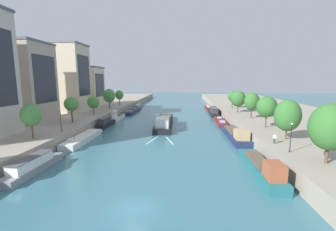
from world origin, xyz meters
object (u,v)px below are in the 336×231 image
tree_right_end_of_row (238,99)px  moored_boat_left_upstream (83,138)px  tree_right_third (267,107)px  moored_boat_right_upstream (235,134)px  moored_boat_left_end (118,117)px  lamppost_left_bank (61,118)px  tree_left_second (93,102)px  tree_right_far (288,116)px  tree_right_by_lamp (252,101)px  tree_left_past_mid (31,115)px  moored_boat_right_gap_after (213,112)px  tree_left_by_lamp (109,96)px  moored_boat_left_downstream (106,123)px  barge_midriver (164,122)px  tree_right_second (330,127)px  moored_boat_left_lone (139,106)px  moored_boat_left_gap_after (132,111)px  tree_left_nearest (71,104)px  moored_boat_right_lone (208,108)px  moored_boat_right_second (262,167)px  lamppost_right_bank (291,136)px  moored_boat_right_end (220,121)px  tree_left_distant (119,95)px  tree_right_midway (233,96)px  person_on_quay (275,138)px

tree_right_end_of_row → moored_boat_left_upstream: bearing=-143.8°
tree_right_third → moored_boat_right_upstream: bearing=-178.7°
moored_boat_left_end → lamppost_left_bank: (-3.52, -26.27, 3.99)m
tree_left_second → tree_right_far: tree_right_far is taller
tree_right_by_lamp → tree_right_end_of_row: tree_right_by_lamp is taller
moored_boat_left_upstream → tree_right_far: size_ratio=2.13×
tree_left_past_mid → lamppost_left_bank: tree_left_past_mid is taller
moored_boat_right_gap_after → tree_left_by_lamp: tree_left_by_lamp is taller
moored_boat_left_downstream → tree_left_past_mid: tree_left_past_mid is taller
tree_left_past_mid → tree_right_by_lamp: (43.70, 23.85, 0.31)m
moored_boat_left_downstream → moored_boat_right_upstream: bearing=-17.0°
barge_midriver → tree_right_second: size_ratio=3.39×
moored_boat_right_upstream → tree_right_third: (6.21, 0.14, 5.99)m
moored_boat_left_lone → moored_boat_left_gap_after: bearing=-88.5°
tree_left_by_lamp → lamppost_left_bank: 35.31m
tree_left_nearest → tree_left_by_lamp: (0.26, 26.31, 0.03)m
tree_right_by_lamp → moored_boat_right_upstream: bearing=-118.8°
moored_boat_left_lone → moored_boat_right_lone: (30.48, -4.31, -0.04)m
moored_boat_right_upstream → tree_left_nearest: bearing=175.6°
moored_boat_right_second → tree_left_past_mid: (-36.50, 6.60, 5.65)m
moored_boat_right_upstream → lamppost_right_bank: 17.34m
moored_boat_left_upstream → moored_boat_right_end: size_ratio=1.02×
tree_right_far → tree_right_end_of_row: tree_right_far is taller
tree_left_by_lamp → tree_left_distant: bearing=91.1°
moored_boat_right_upstream → tree_left_nearest: (-37.49, 2.90, 5.93)m
tree_left_by_lamp → tree_right_far: tree_left_by_lamp is taller
tree_left_by_lamp → tree_right_by_lamp: (43.82, -17.23, 0.03)m
moored_boat_left_downstream → moored_boat_right_gap_after: 38.72m
moored_boat_right_second → lamppost_left_bank: size_ratio=3.16×
moored_boat_left_upstream → tree_left_second: 21.26m
moored_boat_left_lone → lamppost_right_bank: 77.04m
moored_boat_left_downstream → tree_left_nearest: size_ratio=1.68×
moored_boat_left_upstream → tree_right_midway: size_ratio=2.38×
moored_boat_right_second → tree_right_by_lamp: (7.20, 30.46, 5.96)m
tree_right_far → tree_right_midway: size_ratio=1.11×
lamppost_left_bank → moored_boat_right_gap_after: bearing=48.0°
moored_boat_right_upstream → moored_boat_right_gap_after: (-0.52, 32.58, 0.26)m
moored_boat_right_gap_after → tree_left_by_lamp: (-36.71, -3.37, 5.70)m
lamppost_right_bank → lamppost_left_bank: bearing=165.0°
person_on_quay → tree_left_past_mid: bearing=179.5°
moored_boat_left_end → tree_right_third: size_ratio=1.52×
moored_boat_right_second → moored_boat_left_gap_after: bearing=118.9°
tree_right_by_lamp → tree_left_distant: bearing=145.0°
moored_boat_right_end → tree_right_end_of_row: (6.14, 6.02, 6.10)m
moored_boat_left_downstream → tree_right_second: 48.95m
moored_boat_left_end → moored_boat_left_gap_after: (0.82, 16.16, -0.48)m
tree_right_second → moored_boat_left_downstream: bearing=141.4°
barge_midriver → lamppost_right_bank: size_ratio=5.94×
lamppost_left_bank → lamppost_right_bank: bearing=-15.0°
moored_boat_right_gap_after → person_on_quay: (3.80, -44.81, 2.25)m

